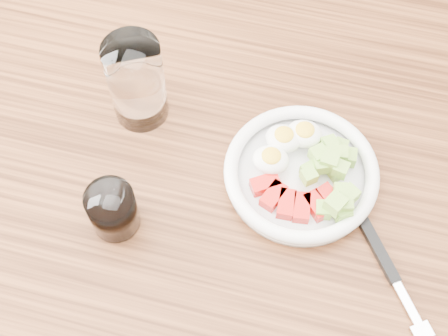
# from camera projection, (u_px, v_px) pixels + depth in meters

# --- Properties ---
(ground) EXTENTS (4.00, 4.00, 0.00)m
(ground) POSITION_uv_depth(u_px,v_px,m) (227.00, 327.00, 1.53)
(ground) COLOR brown
(ground) RESTS_ON ground
(dining_table) EXTENTS (1.50, 0.90, 0.77)m
(dining_table) POSITION_uv_depth(u_px,v_px,m) (229.00, 216.00, 0.94)
(dining_table) COLOR brown
(dining_table) RESTS_ON ground
(bowl) EXTENTS (0.21, 0.21, 0.05)m
(bowl) POSITION_uv_depth(u_px,v_px,m) (302.00, 171.00, 0.84)
(bowl) COLOR white
(bowl) RESTS_ON dining_table
(fork) EXTENTS (0.14, 0.19, 0.01)m
(fork) POSITION_uv_depth(u_px,v_px,m) (388.00, 267.00, 0.79)
(fork) COLOR black
(fork) RESTS_ON dining_table
(water_glass) EXTENTS (0.08, 0.08, 0.14)m
(water_glass) POSITION_uv_depth(u_px,v_px,m) (136.00, 82.00, 0.85)
(water_glass) COLOR white
(water_glass) RESTS_ON dining_table
(coffee_glass) EXTENTS (0.06, 0.06, 0.07)m
(coffee_glass) POSITION_uv_depth(u_px,v_px,m) (113.00, 210.00, 0.80)
(coffee_glass) COLOR white
(coffee_glass) RESTS_ON dining_table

